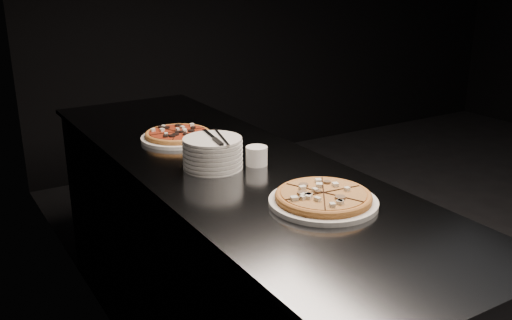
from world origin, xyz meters
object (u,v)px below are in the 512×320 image
cutlery (217,138)px  ramekin (257,155)px  pizza_mushroom (323,198)px  plate_stack (213,153)px  counter (227,263)px  pizza_tomato (178,135)px

cutlery → ramekin: 0.18m
pizza_mushroom → ramekin: size_ratio=4.23×
plate_stack → ramekin: bearing=-20.9°
counter → pizza_mushroom: pizza_mushroom is taller
plate_stack → ramekin: plate_stack is taller
plate_stack → pizza_mushroom: bearing=-74.6°
counter → plate_stack: (-0.08, -0.05, 0.52)m
counter → pizza_mushroom: size_ratio=6.89×
ramekin → cutlery: bearing=163.9°
pizza_tomato → plate_stack: 0.42m
counter → cutlery: 0.59m
pizza_tomato → cutlery: bearing=-94.1°
pizza_tomato → cutlery: size_ratio=1.41×
pizza_tomato → cutlery: 0.44m
pizza_tomato → ramekin: bearing=-75.9°
pizza_tomato → counter: bearing=-83.8°
pizza_mushroom → pizza_tomato: pizza_mushroom is taller
ramekin → pizza_tomato: bearing=104.1°
cutlery → ramekin: bearing=-6.9°
cutlery → ramekin: cutlery is taller
cutlery → counter: bearing=52.7°
pizza_tomato → plate_stack: bearing=-95.5°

